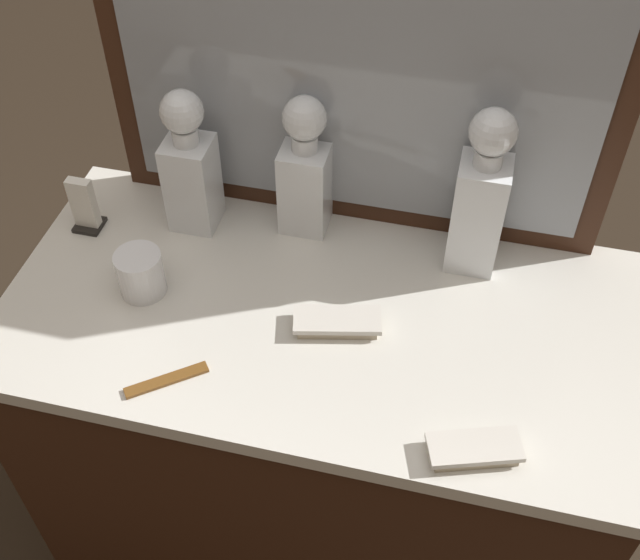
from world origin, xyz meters
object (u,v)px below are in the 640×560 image
silver_brush_left (337,322)px  silver_brush_center (474,449)px  crystal_decanter_rear (479,205)px  tortoiseshell_comb (167,380)px  napkin_holder (85,208)px  crystal_decanter_right (305,177)px  crystal_decanter_center (191,173)px  crystal_tumbler_rear (141,275)px

silver_brush_left → silver_brush_center: same height
crystal_decanter_rear → silver_brush_center: crystal_decanter_rear is taller
tortoiseshell_comb → napkin_holder: size_ratio=1.08×
silver_brush_center → crystal_decanter_rear: bearing=97.0°
crystal_decanter_right → crystal_decanter_center: bearing=-168.3°
crystal_decanter_right → napkin_holder: size_ratio=2.50×
crystal_decanter_right → napkin_holder: 0.41m
crystal_decanter_rear → tortoiseshell_comb: crystal_decanter_rear is taller
tortoiseshell_comb → silver_brush_left: bearing=36.0°
crystal_tumbler_rear → napkin_holder: 0.21m
silver_brush_left → napkin_holder: (-0.51, 0.13, 0.03)m
crystal_decanter_rear → crystal_tumbler_rear: size_ratio=3.88×
crystal_decanter_rear → crystal_tumbler_rear: crystal_decanter_rear is taller
crystal_decanter_rear → silver_brush_left: (-0.20, -0.21, -0.12)m
crystal_tumbler_rear → crystal_decanter_right: bearing=45.4°
crystal_tumbler_rear → napkin_holder: size_ratio=0.75×
crystal_decanter_rear → crystal_decanter_center: bearing=-178.4°
crystal_decanter_center → silver_brush_center: 0.69m
crystal_decanter_center → crystal_decanter_right: crystal_decanter_center is taller
crystal_tumbler_rear → tortoiseshell_comb: crystal_tumbler_rear is taller
crystal_decanter_right → silver_brush_center: (0.36, -0.43, -0.10)m
silver_brush_left → silver_brush_center: (0.25, -0.19, 0.00)m
crystal_decanter_right → crystal_tumbler_rear: 0.34m
crystal_decanter_center → crystal_decanter_rear: bearing=1.6°
crystal_tumbler_rear → tortoiseshell_comb: size_ratio=0.69×
crystal_tumbler_rear → crystal_decanter_center: bearing=81.2°
crystal_decanter_center → silver_brush_center: crystal_decanter_center is taller
crystal_decanter_rear → tortoiseshell_comb: (-0.43, -0.38, -0.13)m
crystal_decanter_right → crystal_tumbler_rear: bearing=-134.6°
crystal_decanter_center → crystal_tumbler_rear: size_ratio=3.44×
crystal_decanter_rear → silver_brush_left: crystal_decanter_rear is taller
silver_brush_center → crystal_decanter_center: bearing=145.4°
tortoiseshell_comb → napkin_holder: napkin_holder is taller
crystal_decanter_rear → silver_brush_left: 0.31m
crystal_decanter_center → crystal_tumbler_rear: 0.21m
tortoiseshell_comb → napkin_holder: bearing=131.8°
crystal_decanter_rear → crystal_tumbler_rear: 0.59m
tortoiseshell_comb → crystal_decanter_center: bearing=102.2°
silver_brush_left → silver_brush_center: bearing=-37.7°
silver_brush_left → tortoiseshell_comb: 0.29m
crystal_decanter_right → silver_brush_center: 0.57m
napkin_holder → crystal_decanter_right: bearing=15.1°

